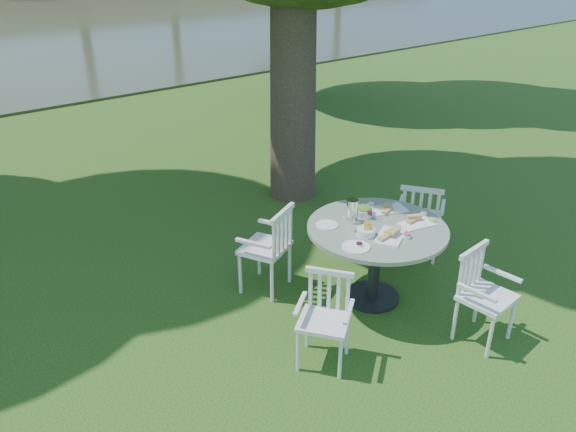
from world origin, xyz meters
name	(u,v)px	position (x,y,z in m)	size (l,w,h in m)	color
ground	(300,295)	(0.00, 0.00, 0.00)	(140.00, 140.00, 0.00)	#17380B
table	(376,241)	(0.54, -0.51, 0.67)	(1.37, 1.37, 0.84)	black
chair_ne	(420,215)	(1.56, -0.26, 0.55)	(0.62, 0.63, 0.93)	silver
chair_nw	(273,244)	(-0.14, 0.27, 0.55)	(0.62, 0.60, 0.94)	silver
chair_sw	(326,310)	(-0.45, -0.86, 0.49)	(0.56, 0.57, 0.83)	silver
chair_se	(479,288)	(0.83, -1.52, 0.52)	(0.48, 0.45, 0.89)	silver
tableware	(370,220)	(0.52, -0.43, 0.88)	(1.17, 0.85, 0.24)	white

